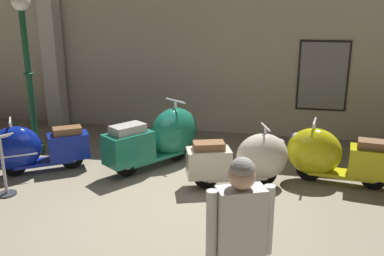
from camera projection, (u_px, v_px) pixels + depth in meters
ground_plane at (174, 210)px, 5.72m from camera, size 60.00×60.00×0.00m
showroom_back_wall at (214, 43)px, 8.87m from camera, size 18.00×0.63×3.91m
scooter_0 at (32, 148)px, 6.87m from camera, size 1.55×1.26×0.96m
scooter_1 at (161, 137)px, 7.21m from camera, size 1.49×1.82×1.13m
scooter_2 at (246, 159)px, 6.37m from camera, size 1.64×0.94×0.96m
scooter_3 at (331, 156)px, 6.47m from camera, size 1.69×0.68×1.00m
lamppost at (27, 61)px, 7.43m from camera, size 0.32×0.32×2.95m
visitor_0 at (240, 239)px, 3.26m from camera, size 0.51×0.36×1.62m
info_stanchion at (4, 170)px, 6.07m from camera, size 0.36×0.39×0.96m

